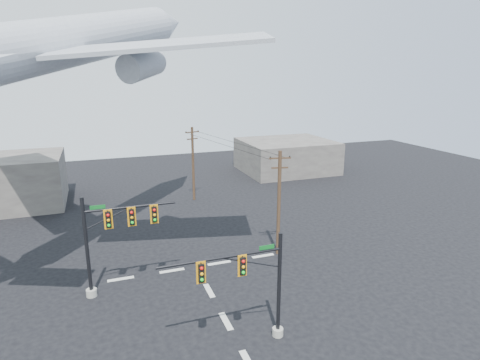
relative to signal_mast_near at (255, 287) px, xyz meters
name	(u,v)px	position (x,y,z in m)	size (l,w,h in m)	color
lane_markings	(220,310)	(-0.96, 3.81, -3.63)	(14.00, 21.20, 0.01)	beige
signal_mast_near	(255,287)	(0.00, 0.00, 0.00)	(7.41, 0.74, 6.70)	#9C9A8E
signal_mast_far	(110,239)	(-7.51, 8.58, 0.53)	(6.66, 0.82, 7.43)	#9C9A8E
utility_pole_a	(279,202)	(6.45, 10.49, 1.19)	(1.84, 0.49, 9.25)	#48311F
utility_pole_b	(193,162)	(3.19, 28.33, 1.17)	(1.83, 0.61, 9.20)	#48311F
power_lines	(228,143)	(4.82, 19.41, 4.91)	(4.94, 17.84, 0.03)	black
airliner	(79,41)	(-8.41, 16.23, 14.22)	(27.22, 28.91, 9.61)	#B7BDC4
building_right	(286,156)	(21.04, 38.47, -1.14)	(14.00, 12.00, 5.00)	slate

